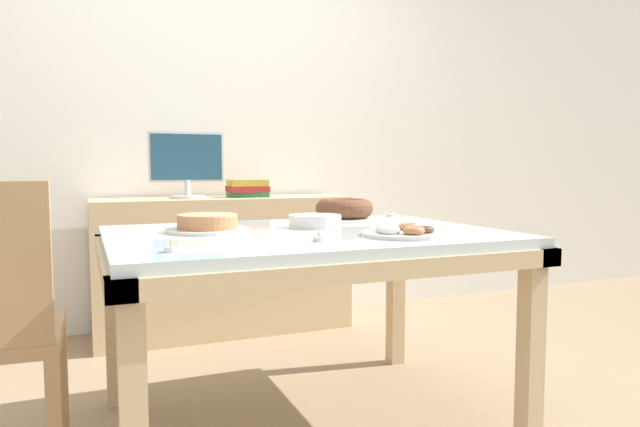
{
  "coord_description": "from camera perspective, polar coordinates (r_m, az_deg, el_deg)",
  "views": [
    {
      "loc": [
        -0.77,
        -1.97,
        0.98
      ],
      "look_at": [
        0.08,
        0.05,
        0.8
      ],
      "focal_mm": 32.0,
      "sensor_mm": 36.0,
      "label": 1
    }
  ],
  "objects": [
    {
      "name": "pastry_platter",
      "position": [
        2.0,
        8.47,
        -1.79
      ],
      "size": [
        0.31,
        0.31,
        0.04
      ],
      "color": "silver",
      "rests_on": "dining_table"
    },
    {
      "name": "tealight_centre",
      "position": [
        1.65,
        -14.68,
        -3.41
      ],
      "size": [
        0.04,
        0.04,
        0.04
      ],
      "color": "silver",
      "rests_on": "dining_table"
    },
    {
      "name": "computer_monitor",
      "position": [
        3.36,
        -13.18,
        4.73
      ],
      "size": [
        0.42,
        0.2,
        0.38
      ],
      "color": "silver",
      "rests_on": "sideboard"
    },
    {
      "name": "cake_chocolate_round",
      "position": [
        2.15,
        -11.18,
        -1.04
      ],
      "size": [
        0.31,
        0.31,
        0.07
      ],
      "color": "silver",
      "rests_on": "dining_table"
    },
    {
      "name": "book_stack",
      "position": [
        3.44,
        -7.26,
        2.51
      ],
      "size": [
        0.26,
        0.19,
        0.1
      ],
      "color": "#2D6638",
      "rests_on": "sideboard"
    },
    {
      "name": "plate_stack",
      "position": [
        2.27,
        -0.51,
        -0.75
      ],
      "size": [
        0.21,
        0.21,
        0.05
      ],
      "color": "silver",
      "rests_on": "dining_table"
    },
    {
      "name": "tealight_near_front",
      "position": [
        1.83,
        -0.1,
        -2.5
      ],
      "size": [
        0.04,
        0.04,
        0.04
      ],
      "color": "silver",
      "rests_on": "dining_table"
    },
    {
      "name": "tealight_near_cakes",
      "position": [
        2.79,
        7.11,
        -0.09
      ],
      "size": [
        0.04,
        0.04,
        0.04
      ],
      "color": "silver",
      "rests_on": "dining_table"
    },
    {
      "name": "dining_table",
      "position": [
        2.14,
        -1.45,
        -4.12
      ],
      "size": [
        1.45,
        1.05,
        0.74
      ],
      "color": "silver",
      "rests_on": "ground"
    },
    {
      "name": "wall_back",
      "position": [
        3.71,
        -10.83,
        9.55
      ],
      "size": [
        8.0,
        0.1,
        2.6
      ],
      "primitive_type": "cube",
      "color": "white",
      "rests_on": "ground"
    },
    {
      "name": "sideboard",
      "position": [
        3.45,
        -9.58,
        -5.07
      ],
      "size": [
        1.48,
        0.44,
        0.8
      ],
      "color": "#D1B284",
      "rests_on": "ground"
    },
    {
      "name": "ground_plane",
      "position": [
        2.33,
        -1.42,
        -20.16
      ],
      "size": [
        12.0,
        12.0,
        0.0
      ],
      "primitive_type": "plane",
      "color": "#997F60"
    },
    {
      "name": "cake_golden_bundt",
      "position": [
        2.56,
        2.45,
        0.33
      ],
      "size": [
        0.31,
        0.31,
        0.1
      ],
      "color": "silver",
      "rests_on": "dining_table"
    }
  ]
}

